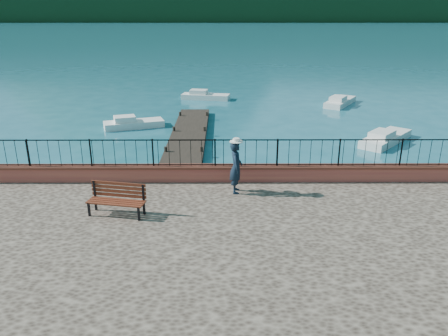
{
  "coord_description": "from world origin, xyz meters",
  "views": [
    {
      "loc": [
        -0.04,
        -10.99,
        6.99
      ],
      "look_at": [
        0.01,
        2.0,
        2.3
      ],
      "focal_mm": 35.0,
      "sensor_mm": 36.0,
      "label": 1
    }
  ],
  "objects_px": {
    "park_bench": "(117,206)",
    "person": "(236,167)",
    "boat_2": "(386,135)",
    "boat_5": "(340,100)",
    "boat_3": "(134,121)",
    "boat_4": "(206,94)"
  },
  "relations": [
    {
      "from": "boat_2",
      "to": "boat_5",
      "type": "distance_m",
      "value": 10.41
    },
    {
      "from": "person",
      "to": "boat_5",
      "type": "distance_m",
      "value": 22.27
    },
    {
      "from": "park_bench",
      "to": "boat_3",
      "type": "height_order",
      "value": "park_bench"
    },
    {
      "from": "boat_4",
      "to": "boat_5",
      "type": "bearing_deg",
      "value": -1.21
    },
    {
      "from": "boat_2",
      "to": "boat_4",
      "type": "height_order",
      "value": "same"
    },
    {
      "from": "boat_3",
      "to": "boat_4",
      "type": "xyz_separation_m",
      "value": [
        4.21,
        9.39,
        0.0
      ]
    },
    {
      "from": "park_bench",
      "to": "person",
      "type": "distance_m",
      "value": 4.05
    },
    {
      "from": "boat_3",
      "to": "boat_5",
      "type": "bearing_deg",
      "value": 6.26
    },
    {
      "from": "park_bench",
      "to": "boat_4",
      "type": "height_order",
      "value": "park_bench"
    },
    {
      "from": "park_bench",
      "to": "boat_4",
      "type": "distance_m",
      "value": 24.54
    },
    {
      "from": "boat_2",
      "to": "boat_3",
      "type": "relative_size",
      "value": 1.18
    },
    {
      "from": "boat_2",
      "to": "boat_4",
      "type": "bearing_deg",
      "value": 81.46
    },
    {
      "from": "boat_2",
      "to": "boat_5",
      "type": "bearing_deg",
      "value": 41.3
    },
    {
      "from": "boat_4",
      "to": "boat_2",
      "type": "bearing_deg",
      "value": -39.1
    },
    {
      "from": "boat_5",
      "to": "person",
      "type": "bearing_deg",
      "value": -171.86
    },
    {
      "from": "park_bench",
      "to": "boat_3",
      "type": "bearing_deg",
      "value": 110.57
    },
    {
      "from": "boat_4",
      "to": "park_bench",
      "type": "bearing_deg",
      "value": -82.95
    },
    {
      "from": "boat_3",
      "to": "person",
      "type": "bearing_deg",
      "value": -84.6
    },
    {
      "from": "person",
      "to": "boat_2",
      "type": "relative_size",
      "value": 0.41
    },
    {
      "from": "boat_2",
      "to": "boat_3",
      "type": "xyz_separation_m",
      "value": [
        -14.81,
        3.38,
        0.0
      ]
    },
    {
      "from": "person",
      "to": "boat_3",
      "type": "height_order",
      "value": "person"
    },
    {
      "from": "person",
      "to": "boat_2",
      "type": "bearing_deg",
      "value": -40.45
    }
  ]
}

